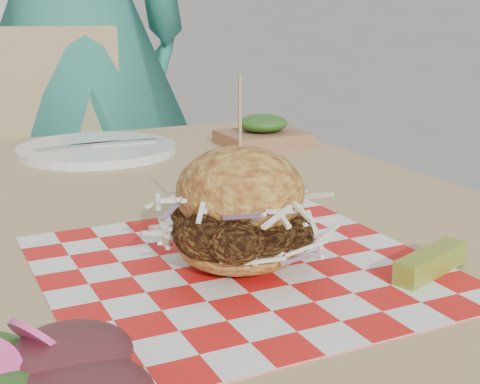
{
  "coord_description": "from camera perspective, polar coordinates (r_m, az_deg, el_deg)",
  "views": [
    {
      "loc": [
        -0.28,
        -0.68,
        0.99
      ],
      "look_at": [
        -0.02,
        -0.15,
        0.82
      ],
      "focal_mm": 50.0,
      "sensor_mm": 36.0,
      "label": 1
    }
  ],
  "objects": [
    {
      "name": "diner",
      "position": [
        1.89,
        -14.22,
        13.37
      ],
      "size": [
        0.7,
        0.48,
        1.88
      ],
      "primitive_type": "imported",
      "rotation": [
        0.0,
        0.0,
        3.1
      ],
      "color": "#2C7F6E",
      "rests_on": "ground"
    },
    {
      "name": "patio_table",
      "position": [
        0.83,
        -4.91,
        -7.1
      ],
      "size": [
        0.8,
        1.2,
        0.75
      ],
      "color": "tan",
      "rests_on": "ground"
    },
    {
      "name": "patio_chair",
      "position": [
        1.71,
        -15.74,
        -0.1
      ],
      "size": [
        0.44,
        0.45,
        0.95
      ],
      "rotation": [
        0.0,
        0.0,
        -0.06
      ],
      "color": "tan",
      "rests_on": "ground"
    },
    {
      "name": "paper_liner",
      "position": [
        0.64,
        0.0,
        -6.41
      ],
      "size": [
        0.36,
        0.36,
        0.0
      ],
      "primitive_type": "cube",
      "color": "red",
      "rests_on": "patio_table"
    },
    {
      "name": "sandwich",
      "position": [
        0.62,
        0.0,
        -2.03
      ],
      "size": [
        0.16,
        0.16,
        0.18
      ],
      "color": "gold",
      "rests_on": "paper_liner"
    },
    {
      "name": "pickle_spear",
      "position": [
        0.64,
        15.96,
        -5.8
      ],
      "size": [
        0.1,
        0.05,
        0.02
      ],
      "primitive_type": "cube",
      "rotation": [
        0.0,
        0.0,
        0.34
      ],
      "color": "olive",
      "rests_on": "paper_liner"
    },
    {
      "name": "place_setting",
      "position": [
        1.17,
        -12.07,
        3.6
      ],
      "size": [
        0.27,
        0.27,
        0.02
      ],
      "color": "white",
      "rests_on": "patio_table"
    },
    {
      "name": "kraft_tray",
      "position": [
        1.22,
        1.97,
        5.08
      ],
      "size": [
        0.15,
        0.12,
        0.06
      ],
      "color": "#926042",
      "rests_on": "patio_table"
    }
  ]
}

